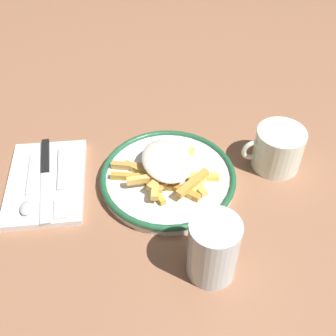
{
  "coord_description": "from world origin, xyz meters",
  "views": [
    {
      "loc": [
        0.09,
        0.53,
        0.58
      ],
      "look_at": [
        0.0,
        0.0,
        0.04
      ],
      "focal_mm": 44.76,
      "sensor_mm": 36.0,
      "label": 1
    }
  ],
  "objects_px": {
    "fork": "(61,182)",
    "coffee_mug": "(278,149)",
    "napkin": "(47,182)",
    "knife": "(45,171)",
    "spoon": "(28,194)",
    "water_glass": "(213,249)",
    "plate": "(168,177)",
    "fries_heap": "(168,168)"
  },
  "relations": [
    {
      "from": "fork",
      "to": "coffee_mug",
      "type": "bearing_deg",
      "value": 179.14
    },
    {
      "from": "napkin",
      "to": "knife",
      "type": "distance_m",
      "value": 0.02
    },
    {
      "from": "spoon",
      "to": "coffee_mug",
      "type": "relative_size",
      "value": 1.29
    },
    {
      "from": "napkin",
      "to": "fork",
      "type": "distance_m",
      "value": 0.03
    },
    {
      "from": "water_glass",
      "to": "coffee_mug",
      "type": "xyz_separation_m",
      "value": [
        -0.18,
        -0.21,
        -0.01
      ]
    },
    {
      "from": "spoon",
      "to": "water_glass",
      "type": "relative_size",
      "value": 1.37
    },
    {
      "from": "plate",
      "to": "coffee_mug",
      "type": "relative_size",
      "value": 2.14
    },
    {
      "from": "plate",
      "to": "napkin",
      "type": "distance_m",
      "value": 0.23
    },
    {
      "from": "fries_heap",
      "to": "fork",
      "type": "relative_size",
      "value": 1.12
    },
    {
      "from": "spoon",
      "to": "napkin",
      "type": "bearing_deg",
      "value": -129.38
    },
    {
      "from": "fork",
      "to": "coffee_mug",
      "type": "xyz_separation_m",
      "value": [
        -0.41,
        0.01,
        0.03
      ]
    },
    {
      "from": "water_glass",
      "to": "fork",
      "type": "bearing_deg",
      "value": -42.69
    },
    {
      "from": "fork",
      "to": "knife",
      "type": "distance_m",
      "value": 0.04
    },
    {
      "from": "fork",
      "to": "napkin",
      "type": "bearing_deg",
      "value": -23.6
    },
    {
      "from": "plate",
      "to": "fork",
      "type": "height_order",
      "value": "plate"
    },
    {
      "from": "knife",
      "to": "water_glass",
      "type": "xyz_separation_m",
      "value": [
        -0.26,
        0.24,
        0.04
      ]
    },
    {
      "from": "fries_heap",
      "to": "napkin",
      "type": "height_order",
      "value": "fries_heap"
    },
    {
      "from": "napkin",
      "to": "spoon",
      "type": "relative_size",
      "value": 1.36
    },
    {
      "from": "plate",
      "to": "spoon",
      "type": "height_order",
      "value": "same"
    },
    {
      "from": "napkin",
      "to": "fork",
      "type": "xyz_separation_m",
      "value": [
        -0.03,
        0.01,
        0.01
      ]
    },
    {
      "from": "plate",
      "to": "fork",
      "type": "relative_size",
      "value": 1.43
    },
    {
      "from": "plate",
      "to": "coffee_mug",
      "type": "height_order",
      "value": "coffee_mug"
    },
    {
      "from": "plate",
      "to": "fries_heap",
      "type": "xyz_separation_m",
      "value": [
        0.0,
        -0.0,
        0.02
      ]
    },
    {
      "from": "knife",
      "to": "napkin",
      "type": "bearing_deg",
      "value": 91.98
    },
    {
      "from": "napkin",
      "to": "fork",
      "type": "bearing_deg",
      "value": 156.4
    },
    {
      "from": "plate",
      "to": "knife",
      "type": "height_order",
      "value": "plate"
    },
    {
      "from": "fries_heap",
      "to": "water_glass",
      "type": "distance_m",
      "value": 0.2
    },
    {
      "from": "fork",
      "to": "coffee_mug",
      "type": "height_order",
      "value": "coffee_mug"
    },
    {
      "from": "knife",
      "to": "fork",
      "type": "bearing_deg",
      "value": 132.59
    },
    {
      "from": "fork",
      "to": "water_glass",
      "type": "height_order",
      "value": "water_glass"
    },
    {
      "from": "water_glass",
      "to": "knife",
      "type": "bearing_deg",
      "value": -43.25
    },
    {
      "from": "plate",
      "to": "spoon",
      "type": "xyz_separation_m",
      "value": [
        0.25,
        0.0,
        0.0
      ]
    },
    {
      "from": "napkin",
      "to": "spoon",
      "type": "xyz_separation_m",
      "value": [
        0.03,
        0.03,
        0.01
      ]
    },
    {
      "from": "napkin",
      "to": "water_glass",
      "type": "distance_m",
      "value": 0.35
    },
    {
      "from": "fries_heap",
      "to": "water_glass",
      "type": "bearing_deg",
      "value": 100.2
    },
    {
      "from": "fries_heap",
      "to": "coffee_mug",
      "type": "height_order",
      "value": "coffee_mug"
    },
    {
      "from": "fries_heap",
      "to": "napkin",
      "type": "distance_m",
      "value": 0.23
    },
    {
      "from": "water_glass",
      "to": "fries_heap",
      "type": "bearing_deg",
      "value": -79.8
    },
    {
      "from": "knife",
      "to": "plate",
      "type": "bearing_deg",
      "value": 167.46
    },
    {
      "from": "plate",
      "to": "water_glass",
      "type": "height_order",
      "value": "water_glass"
    },
    {
      "from": "fork",
      "to": "knife",
      "type": "xyz_separation_m",
      "value": [
        0.03,
        -0.03,
        0.0
      ]
    },
    {
      "from": "fries_heap",
      "to": "knife",
      "type": "relative_size",
      "value": 0.94
    }
  ]
}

